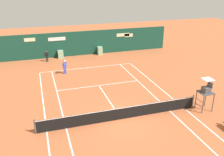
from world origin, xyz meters
TOP-DOWN VIEW (x-y plane):
  - ground_plane at (-0.00, 0.58)m, footprint 80.00×80.00m
  - tennis_net at (0.00, 0.00)m, footprint 12.10×0.10m
  - sponsor_back_wall at (0.01, 16.97)m, footprint 25.00×1.02m
  - umpire_chair at (6.62, -0.59)m, footprint 1.00×1.00m
  - player_on_baseline at (-2.67, 10.56)m, footprint 0.48×0.81m
  - ball_kid_left_post at (-4.23, 15.43)m, footprint 0.45×0.22m
  - tennis_ball_mid_court at (-1.12, 1.70)m, footprint 0.07×0.07m

SIDE VIEW (x-z plane):
  - ground_plane at x=0.00m, z-range 0.00..0.01m
  - tennis_ball_mid_court at x=-1.12m, z-range 0.00..0.07m
  - tennis_net at x=0.00m, z-range -0.02..1.05m
  - ball_kid_left_post at x=-4.23m, z-range 0.10..1.47m
  - player_on_baseline at x=-2.67m, z-range 0.03..1.83m
  - sponsor_back_wall at x=0.01m, z-range -0.05..3.13m
  - umpire_chair at x=6.62m, z-range 0.35..2.93m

